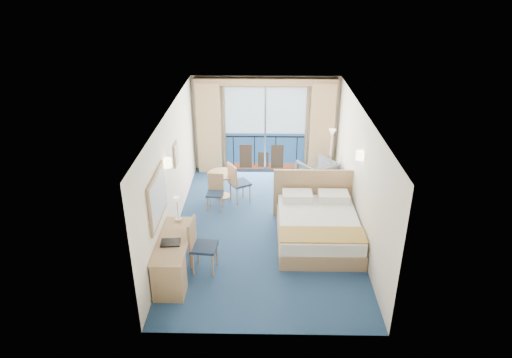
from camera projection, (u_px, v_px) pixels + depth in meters
name	position (u px, v px, depth m)	size (l,w,h in m)	color
floor	(265.00, 228.00, 10.29)	(6.50, 6.50, 0.00)	navy
room_walls	(266.00, 155.00, 9.53)	(4.04, 6.54, 2.72)	#EEE7CE
balcony_door	(265.00, 132.00, 12.70)	(2.36, 0.03, 2.52)	navy
curtain_left	(209.00, 129.00, 12.54)	(0.65, 0.22, 2.55)	tan
curtain_right	(322.00, 129.00, 12.48)	(0.65, 0.22, 2.55)	tan
pelmet	(266.00, 82.00, 11.97)	(3.80, 0.25, 0.18)	tan
mirror	(157.00, 198.00, 8.30)	(0.05, 1.25, 0.95)	tan
wall_print	(176.00, 154.00, 10.04)	(0.04, 0.42, 0.52)	tan
sconce_left	(167.00, 163.00, 8.98)	(0.18, 0.18, 0.18)	#FFECB2
sconce_right	(360.00, 155.00, 9.33)	(0.18, 0.18, 0.18)	#FFECB2
bed	(318.00, 226.00, 9.75)	(1.87, 2.22, 1.17)	tan
nightstand	(339.00, 200.00, 10.88)	(0.44, 0.42, 0.58)	#A88159
phone	(339.00, 187.00, 10.76)	(0.18, 0.14, 0.08)	white
armchair	(317.00, 175.00, 11.93)	(0.83, 0.85, 0.78)	#434951
floor_lamp	(331.00, 143.00, 11.86)	(0.21, 0.21, 1.53)	silver
desk	(170.00, 270.00, 8.18)	(0.58, 1.68, 0.79)	tan
desk_chair	(199.00, 243.00, 8.65)	(0.53, 0.52, 1.10)	#1D2B44
folder	(171.00, 243.00, 8.32)	(0.35, 0.26, 0.03)	black
desk_lamp	(177.00, 204.00, 8.89)	(0.13, 0.13, 0.50)	silver
round_table	(222.00, 179.00, 11.45)	(0.72, 0.72, 0.65)	tan
table_chair_a	(237.00, 181.00, 11.16)	(0.61, 0.61, 1.03)	#1D2B44
table_chair_b	(215.00, 190.00, 10.93)	(0.41, 0.42, 0.87)	#1D2B44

